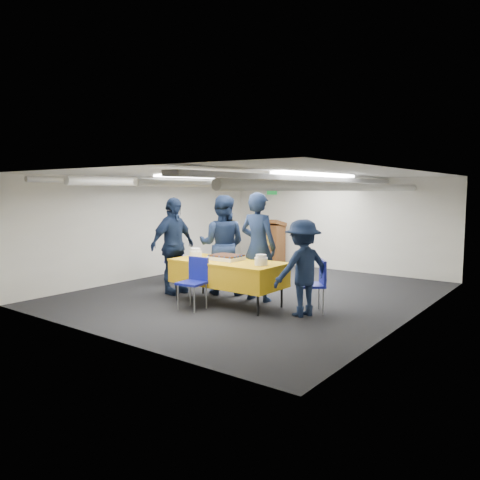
% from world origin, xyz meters
% --- Properties ---
extents(ground, '(7.00, 7.00, 0.00)m').
position_xyz_m(ground, '(0.00, 0.00, 0.00)').
color(ground, black).
rests_on(ground, ground).
extents(room_shell, '(6.00, 7.00, 2.30)m').
position_xyz_m(room_shell, '(0.09, 0.41, 1.81)').
color(room_shell, beige).
rests_on(room_shell, ground).
extents(serving_table, '(2.03, 0.96, 0.77)m').
position_xyz_m(serving_table, '(0.09, -0.98, 0.56)').
color(serving_table, black).
rests_on(serving_table, ground).
extents(sheet_cake, '(0.56, 0.43, 0.10)m').
position_xyz_m(sheet_cake, '(0.01, -0.92, 0.82)').
color(sheet_cake, white).
rests_on(sheet_cake, serving_table).
extents(plate_stack_left, '(0.23, 0.23, 0.18)m').
position_xyz_m(plate_stack_left, '(-0.62, -1.03, 0.85)').
color(plate_stack_left, white).
rests_on(plate_stack_left, serving_table).
extents(plate_stack_right, '(0.22, 0.22, 0.18)m').
position_xyz_m(plate_stack_right, '(0.84, -1.03, 0.85)').
color(plate_stack_right, white).
rests_on(plate_stack_right, serving_table).
extents(podium, '(0.62, 0.53, 1.25)m').
position_xyz_m(podium, '(-1.60, 3.05, 0.61)').
color(podium, brown).
rests_on(podium, ground).
extents(chair_near, '(0.46, 0.46, 0.87)m').
position_xyz_m(chair_near, '(-0.15, -1.57, 0.53)').
color(chair_near, gray).
rests_on(chair_near, ground).
extents(chair_right, '(0.59, 0.59, 0.87)m').
position_xyz_m(chair_right, '(1.60, -0.55, 0.53)').
color(chair_right, gray).
rests_on(chair_right, ground).
extents(chair_left, '(0.58, 0.58, 0.87)m').
position_xyz_m(chair_left, '(-2.01, -0.19, 0.53)').
color(chair_left, gray).
rests_on(chair_left, ground).
extents(sailor_a, '(0.73, 0.49, 1.97)m').
position_xyz_m(sailor_a, '(0.36, -0.44, 0.98)').
color(sailor_a, black).
rests_on(sailor_a, ground).
extents(sailor_b, '(1.15, 1.06, 1.91)m').
position_xyz_m(sailor_b, '(-0.52, -0.39, 0.95)').
color(sailor_b, black).
rests_on(sailor_b, ground).
extents(sailor_c, '(0.46, 1.10, 1.87)m').
position_xyz_m(sailor_c, '(-1.29, -0.95, 0.93)').
color(sailor_c, black).
rests_on(sailor_c, ground).
extents(sailor_d, '(0.95, 1.15, 1.54)m').
position_xyz_m(sailor_d, '(1.53, -0.88, 0.77)').
color(sailor_d, black).
rests_on(sailor_d, ground).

